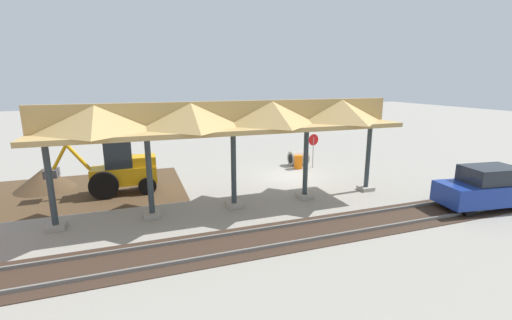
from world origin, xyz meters
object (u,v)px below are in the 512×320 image
backhoe (121,170)px  stop_sign (313,144)px  concrete_pipe (298,158)px  traffic_barrel (298,162)px  distant_parked_car (485,188)px

backhoe → stop_sign: bearing=-173.6°
concrete_pipe → traffic_barrel: bearing=63.2°
stop_sign → backhoe: backhoe is taller
stop_sign → concrete_pipe: bearing=-63.8°
distant_parked_car → traffic_barrel: (4.75, -9.49, -0.53)m
concrete_pipe → distant_parked_car: distant_parked_car is taller
distant_parked_car → backhoe: bearing=-26.8°
backhoe → distant_parked_car: size_ratio=1.19×
stop_sign → traffic_barrel: (0.98, -0.18, -1.21)m
stop_sign → concrete_pipe: (0.53, -1.08, -1.16)m
stop_sign → backhoe: 12.06m
stop_sign → distant_parked_car: bearing=112.0°
concrete_pipe → distant_parked_car: size_ratio=0.29×
stop_sign → backhoe: bearing=6.4°
stop_sign → distant_parked_car: 10.06m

